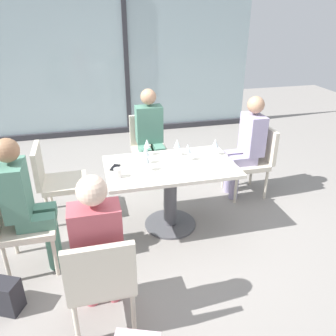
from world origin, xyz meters
TOP-DOWN VIEW (x-y plane):
  - ground_plane at (0.00, 0.00)m, footprint 12.00×12.00m
  - window_wall_backdrop at (0.00, 3.20)m, footprint 4.60×0.10m
  - dining_table_main at (0.00, 0.00)m, footprint 1.32×0.80m
  - chair_side_end at (-1.47, -0.31)m, footprint 0.50×0.46m
  - chair_front_left at (-0.80, -1.18)m, footprint 0.46×0.50m
  - chair_far_right at (1.18, 0.47)m, footprint 0.50×0.46m
  - chair_near_window at (0.00, 1.18)m, footprint 0.46×0.51m
  - chair_far_left at (-1.18, 0.47)m, footprint 0.50×0.46m
  - person_side_end at (-1.36, -0.31)m, footprint 0.39×0.34m
  - person_front_left at (-0.80, -1.08)m, footprint 0.34×0.39m
  - person_far_right at (1.08, 0.47)m, footprint 0.39×0.34m
  - person_near_window at (-0.00, 1.08)m, footprint 0.34×0.39m
  - wine_glass_0 at (-0.23, 0.10)m, footprint 0.07×0.07m
  - wine_glass_1 at (0.53, 0.14)m, footprint 0.07×0.07m
  - wine_glass_2 at (-0.18, 0.31)m, footprint 0.07×0.07m
  - wine_glass_3 at (-0.26, -0.07)m, footprint 0.07×0.07m
  - wine_glass_4 at (0.20, 0.07)m, footprint 0.07×0.07m
  - wine_glass_5 at (0.13, 0.23)m, footprint 0.07×0.07m
  - coffee_cup at (-0.55, -0.14)m, footprint 0.08×0.08m
  - cell_phone_on_table at (-0.55, 0.07)m, footprint 0.12×0.16m
  - handbag_0 at (-1.58, -0.81)m, footprint 0.34×0.27m

SIDE VIEW (x-z plane):
  - ground_plane at x=0.00m, z-range 0.00..0.00m
  - handbag_0 at x=-1.58m, z-range 0.00..0.28m
  - chair_side_end at x=-1.47m, z-range 0.06..0.93m
  - chair_front_left at x=-0.80m, z-range 0.06..0.93m
  - chair_far_right at x=1.18m, z-range 0.06..0.93m
  - chair_near_window at x=0.00m, z-range 0.06..0.93m
  - chair_far_left at x=-1.18m, z-range 0.06..0.93m
  - dining_table_main at x=0.00m, z-range 0.17..0.90m
  - person_side_end at x=-1.36m, z-range 0.07..1.33m
  - person_front_left at x=-0.80m, z-range 0.07..1.33m
  - person_far_right at x=1.08m, z-range 0.07..1.33m
  - person_near_window at x=0.00m, z-range 0.07..1.33m
  - cell_phone_on_table at x=-0.55m, z-range 0.73..0.74m
  - coffee_cup at x=-0.55m, z-range 0.73..0.82m
  - wine_glass_0 at x=-0.23m, z-range 0.77..0.95m
  - wine_glass_1 at x=0.53m, z-range 0.77..0.95m
  - wine_glass_2 at x=-0.18m, z-range 0.77..0.95m
  - wine_glass_3 at x=-0.26m, z-range 0.77..0.95m
  - wine_glass_4 at x=0.20m, z-range 0.77..0.95m
  - wine_glass_5 at x=0.13m, z-range 0.77..0.95m
  - window_wall_backdrop at x=0.00m, z-range -0.14..2.56m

